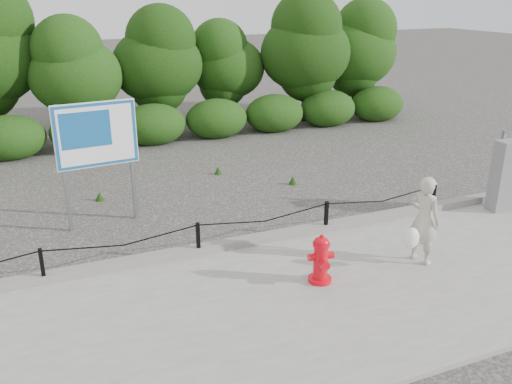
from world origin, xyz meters
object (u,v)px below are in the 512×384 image
Objects in this scene: advertising_sign at (96,140)px; utility_cabinet at (505,175)px; fire_hydrant at (321,260)px; pedestrian at (423,221)px.

utility_cabinet is at bearing -23.97° from advertising_sign.
fire_hydrant is at bearing -58.83° from advertising_sign.
advertising_sign reaches higher than utility_cabinet.
utility_cabinet is at bearing 22.69° from fire_hydrant.
advertising_sign is (-4.64, 3.77, 0.91)m from pedestrian.
utility_cabinet reaches higher than fire_hydrant.
fire_hydrant is 0.49× the size of utility_cabinet.
utility_cabinet reaches higher than pedestrian.
utility_cabinet is 8.15m from advertising_sign.
pedestrian is 0.61× the size of advertising_sign.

